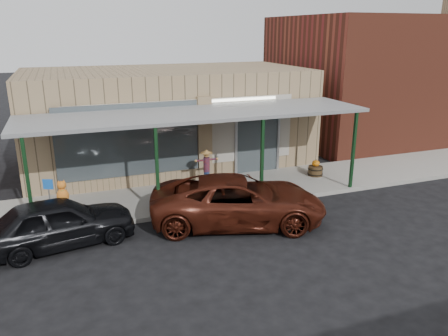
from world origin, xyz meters
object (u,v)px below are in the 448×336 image
object	(u,v)px
handicap_sign	(49,196)
barrel_pumpkin	(315,170)
barrel_scarecrow	(207,176)
parked_sedan	(59,222)
car_maroon	(238,201)

from	to	relation	value
handicap_sign	barrel_pumpkin	bearing A→B (deg)	32.14
barrel_scarecrow	handicap_sign	xyz separation A→B (m)	(-5.37, -1.45, 0.45)
barrel_pumpkin	handicap_sign	size ratio (longest dim) A/B	0.48
parked_sedan	barrel_scarecrow	bearing A→B (deg)	-73.12
handicap_sign	car_maroon	bearing A→B (deg)	9.34
car_maroon	parked_sedan	bearing A→B (deg)	103.51
parked_sedan	barrel_pumpkin	bearing A→B (deg)	-85.06
barrel_scarecrow	barrel_pumpkin	world-z (taller)	barrel_scarecrow
parked_sedan	car_maroon	distance (m)	5.25
barrel_scarecrow	barrel_pumpkin	bearing A→B (deg)	-11.88
barrel_pumpkin	handicap_sign	bearing A→B (deg)	-172.00
barrel_pumpkin	parked_sedan	size ratio (longest dim) A/B	0.16
barrel_scarecrow	parked_sedan	xyz separation A→B (m)	(-5.16, -2.55, 0.04)
barrel_pumpkin	parked_sedan	xyz separation A→B (m)	(-9.79, -2.51, 0.31)
parked_sedan	car_maroon	xyz separation A→B (m)	(5.24, -0.34, 0.05)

